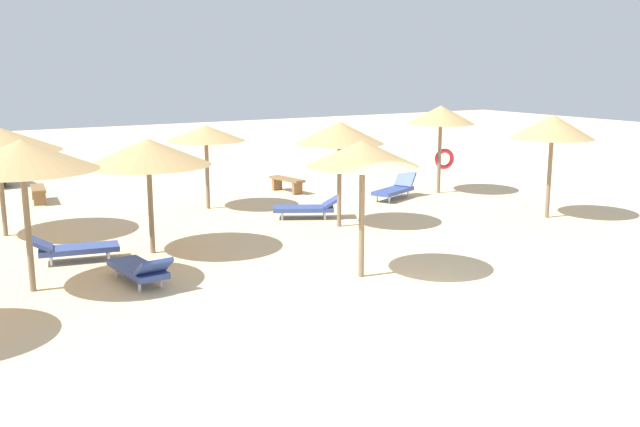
% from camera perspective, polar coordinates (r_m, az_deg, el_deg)
% --- Properties ---
extents(ground_plane, '(80.00, 80.00, 0.00)m').
position_cam_1_polar(ground_plane, '(13.14, 6.83, -7.46)').
color(ground_plane, beige).
extents(parasol_0, '(2.25, 2.25, 2.93)m').
position_cam_1_polar(parasol_0, '(24.36, 9.57, 7.62)').
color(parasol_0, '#75604C').
rests_on(parasol_0, ground).
extents(parasol_1, '(2.34, 2.34, 2.82)m').
position_cam_1_polar(parasol_1, '(18.97, 1.56, 6.39)').
color(parasol_1, '#75604C').
rests_on(parasol_1, ground).
extents(parasol_2, '(2.84, 2.84, 2.66)m').
position_cam_1_polar(parasol_2, '(16.71, -13.48, 4.74)').
color(parasol_2, '#75604C').
rests_on(parasol_2, ground).
extents(parasol_3, '(2.79, 2.79, 2.94)m').
position_cam_1_polar(parasol_3, '(14.51, -22.58, 4.27)').
color(parasol_3, '#75604C').
rests_on(parasol_3, ground).
extents(parasol_5, '(2.28, 2.28, 2.92)m').
position_cam_1_polar(parasol_5, '(21.11, 17.96, 6.55)').
color(parasol_5, '#75604C').
rests_on(parasol_5, ground).
extents(parasol_7, '(2.26, 2.26, 2.82)m').
position_cam_1_polar(parasol_7, '(14.40, 3.39, 4.73)').
color(parasol_7, '#75604C').
rests_on(parasol_7, ground).
extents(parasol_8, '(2.31, 2.31, 2.51)m').
position_cam_1_polar(parasol_8, '(21.67, -9.03, 6.28)').
color(parasol_8, '#75604C').
rests_on(parasol_8, ground).
extents(lounger_0, '(1.95, 1.32, 0.81)m').
position_cam_1_polar(lounger_0, '(23.35, 5.98, 1.96)').
color(lounger_0, '#33478C').
rests_on(lounger_0, ground).
extents(lounger_1, '(1.98, 1.47, 0.65)m').
position_cam_1_polar(lounger_1, '(20.30, -0.94, 0.47)').
color(lounger_1, '#33478C').
rests_on(lounger_1, ground).
extents(lounger_2, '(2.00, 0.99, 0.64)m').
position_cam_1_polar(lounger_2, '(16.81, -19.02, -2.62)').
color(lounger_2, '#33478C').
rests_on(lounger_2, ground).
extents(lounger_3, '(0.83, 1.95, 0.70)m').
position_cam_1_polar(lounger_3, '(14.78, -14.07, -4.25)').
color(lounger_3, '#33478C').
rests_on(lounger_3, ground).
extents(bench_0, '(0.58, 1.54, 0.49)m').
position_cam_1_polar(bench_0, '(24.30, -21.43, 1.63)').
color(bench_0, brown).
rests_on(bench_0, ground).
extents(bench_1, '(0.65, 1.55, 0.49)m').
position_cam_1_polar(bench_1, '(24.42, -2.64, 2.50)').
color(bench_1, brown).
rests_on(bench_1, ground).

